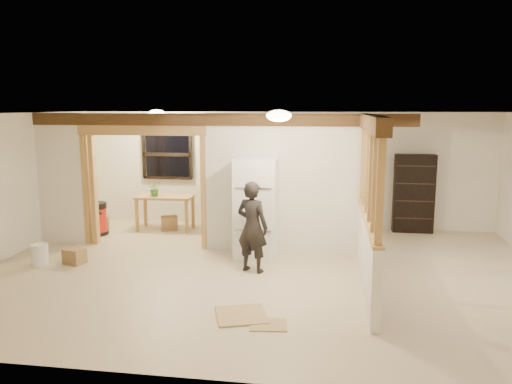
% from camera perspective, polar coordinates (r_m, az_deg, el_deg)
% --- Properties ---
extents(floor, '(9.00, 6.50, 0.01)m').
position_cam_1_polar(floor, '(8.08, 0.72, -9.14)').
color(floor, '#C0AD8F').
rests_on(floor, ground).
extents(ceiling, '(9.00, 6.50, 0.01)m').
position_cam_1_polar(ceiling, '(7.64, 0.76, 8.93)').
color(ceiling, white).
extents(wall_back, '(9.00, 0.01, 2.50)m').
position_cam_1_polar(wall_back, '(10.96, 3.06, 2.59)').
color(wall_back, silver).
rests_on(wall_back, floor).
extents(wall_front, '(9.00, 0.01, 2.50)m').
position_cam_1_polar(wall_front, '(4.65, -4.78, -7.24)').
color(wall_front, silver).
rests_on(wall_front, floor).
extents(partition_left_stub, '(0.90, 0.12, 2.50)m').
position_cam_1_polar(partition_left_stub, '(10.23, -21.36, 1.43)').
color(partition_left_stub, silver).
rests_on(partition_left_stub, floor).
extents(partition_center, '(2.80, 0.12, 2.50)m').
position_cam_1_polar(partition_center, '(8.92, 3.06, 0.96)').
color(partition_center, silver).
rests_on(partition_center, floor).
extents(doorway_frame, '(2.46, 0.14, 2.20)m').
position_cam_1_polar(doorway_frame, '(9.54, -12.68, 0.40)').
color(doorway_frame, tan).
rests_on(doorway_frame, floor).
extents(header_beam_back, '(7.00, 0.18, 0.22)m').
position_cam_1_polar(header_beam_back, '(9.01, -4.57, 8.25)').
color(header_beam_back, '#4D321A').
rests_on(header_beam_back, ceiling).
extents(header_beam_right, '(0.18, 3.30, 0.22)m').
position_cam_1_polar(header_beam_right, '(7.20, 13.15, 7.68)').
color(header_beam_right, '#4D321A').
rests_on(header_beam_right, ceiling).
extents(pony_wall, '(0.12, 3.20, 1.00)m').
position_cam_1_polar(pony_wall, '(7.50, 12.59, -6.83)').
color(pony_wall, silver).
rests_on(pony_wall, floor).
extents(stud_partition, '(0.14, 3.20, 1.32)m').
position_cam_1_polar(stud_partition, '(7.26, 12.93, 1.99)').
color(stud_partition, tan).
rests_on(stud_partition, pony_wall).
extents(window_back, '(1.12, 0.10, 1.10)m').
position_cam_1_polar(window_back, '(11.39, -10.14, 4.24)').
color(window_back, black).
rests_on(window_back, wall_back).
extents(ceiling_dome_main, '(0.36, 0.36, 0.16)m').
position_cam_1_polar(ceiling_dome_main, '(7.11, 2.63, 8.70)').
color(ceiling_dome_main, '#FFEABF').
rests_on(ceiling_dome_main, ceiling).
extents(ceiling_dome_util, '(0.32, 0.32, 0.14)m').
position_cam_1_polar(ceiling_dome_util, '(10.49, -11.29, 8.84)').
color(ceiling_dome_util, '#FFEABF').
rests_on(ceiling_dome_util, ceiling).
extents(hanging_bulb, '(0.07, 0.07, 0.07)m').
position_cam_1_polar(hanging_bulb, '(9.67, -9.83, 7.05)').
color(hanging_bulb, '#FFD88C').
rests_on(hanging_bulb, ceiling).
extents(refrigerator, '(0.72, 0.70, 1.74)m').
position_cam_1_polar(refrigerator, '(8.63, 0.05, -1.87)').
color(refrigerator, white).
rests_on(refrigerator, floor).
extents(woman, '(0.62, 0.52, 1.46)m').
position_cam_1_polar(woman, '(7.90, -0.43, -3.99)').
color(woman, '#292626').
rests_on(woman, floor).
extents(work_table, '(1.19, 0.61, 0.74)m').
position_cam_1_polar(work_table, '(10.83, -10.32, -2.36)').
color(work_table, tan).
rests_on(work_table, floor).
extents(potted_plant, '(0.36, 0.34, 0.32)m').
position_cam_1_polar(potted_plant, '(10.72, -11.49, 0.36)').
color(potted_plant, '#2A5D29').
rests_on(potted_plant, work_table).
extents(shop_vac, '(0.69, 0.69, 0.68)m').
position_cam_1_polar(shop_vac, '(10.79, -17.89, -2.90)').
color(shop_vac, '#B11D11').
rests_on(shop_vac, floor).
extents(bookshelf, '(0.82, 0.27, 1.64)m').
position_cam_1_polar(bookshelf, '(10.90, 17.59, -0.17)').
color(bookshelf, black).
rests_on(bookshelf, floor).
extents(bucket, '(0.35, 0.35, 0.35)m').
position_cam_1_polar(bucket, '(9.09, -23.49, -6.60)').
color(bucket, white).
rests_on(bucket, floor).
extents(box_util_a, '(0.42, 0.40, 0.29)m').
position_cam_1_polar(box_util_a, '(10.84, -9.88, -3.55)').
color(box_util_a, olive).
rests_on(box_util_a, floor).
extents(box_util_b, '(0.41, 0.41, 0.30)m').
position_cam_1_polar(box_util_b, '(11.15, -17.30, -3.46)').
color(box_util_b, olive).
rests_on(box_util_b, floor).
extents(box_front, '(0.38, 0.34, 0.26)m').
position_cam_1_polar(box_front, '(8.97, -20.03, -6.91)').
color(box_front, olive).
rests_on(box_front, floor).
extents(floor_panel_near, '(0.78, 0.78, 0.02)m').
position_cam_1_polar(floor_panel_near, '(6.48, -1.69, -13.88)').
color(floor_panel_near, tan).
rests_on(floor_panel_near, floor).
extents(floor_panel_far, '(0.49, 0.41, 0.01)m').
position_cam_1_polar(floor_panel_far, '(6.23, 1.41, -14.94)').
color(floor_panel_far, tan).
rests_on(floor_panel_far, floor).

